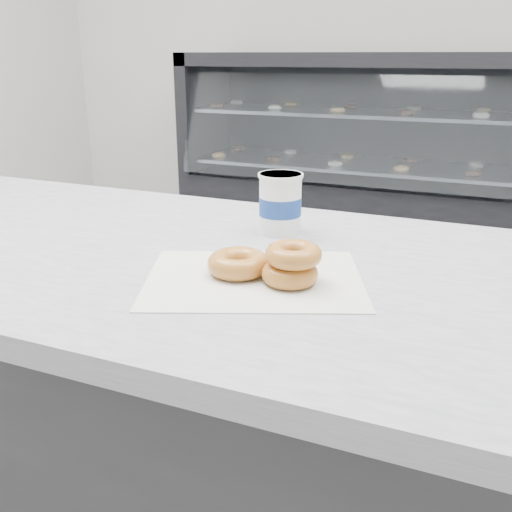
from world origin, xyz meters
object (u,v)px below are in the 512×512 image
Objects in this scene: donut_single at (238,263)px; coffee_cup at (280,203)px; donut_stack at (292,264)px; counter at (112,430)px; display_case at (373,179)px.

coffee_cup reaches higher than donut_single.
coffee_cup is (-0.02, 0.25, 0.04)m from donut_single.
coffee_cup reaches higher than donut_stack.
donut_single is 0.80× the size of donut_stack.
donut_single reaches higher than counter.
donut_stack is (0.44, -0.07, 0.48)m from counter.
counter is at bearing -90.00° from display_case.
coffee_cup is (-0.11, 0.25, 0.03)m from donut_stack.
counter is 0.65m from donut_stack.
display_case is 2.86m from donut_stack.
donut_single is (0.34, -0.07, 0.47)m from counter.
donut_stack is (0.44, -2.80, 0.44)m from display_case.
display_case is at bearing 90.00° from counter.
coffee_cup is at bearing 114.37° from donut_stack.
coffee_cup is at bearing 94.80° from donut_single.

